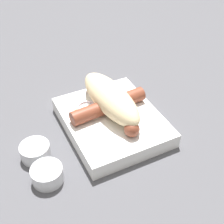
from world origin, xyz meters
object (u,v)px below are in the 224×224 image
at_px(food_tray, 112,122).
at_px(condiment_cup_near, 35,152).
at_px(sausage, 109,105).
at_px(condiment_cup_far, 47,175).
at_px(bread_roll, 111,98).

relative_size(food_tray, condiment_cup_near, 3.93).
distance_m(sausage, condiment_cup_far, 0.19).
relative_size(condiment_cup_near, condiment_cup_far, 1.00).
xyz_separation_m(bread_roll, condiment_cup_near, (-0.03, 0.17, -0.05)).
relative_size(food_tray, sausage, 1.13).
bearing_deg(condiment_cup_far, food_tray, -66.05).
bearing_deg(condiment_cup_far, sausage, -61.85).
bearing_deg(condiment_cup_near, sausage, -81.36).
height_order(food_tray, bread_roll, bread_roll).
bearing_deg(sausage, condiment_cup_near, 98.64).
bearing_deg(bread_roll, condiment_cup_far, 118.78).
distance_m(food_tray, bread_roll, 0.05).
relative_size(sausage, condiment_cup_far, 3.46).
relative_size(bread_roll, condiment_cup_far, 3.45).
bearing_deg(bread_roll, food_tray, 161.36).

